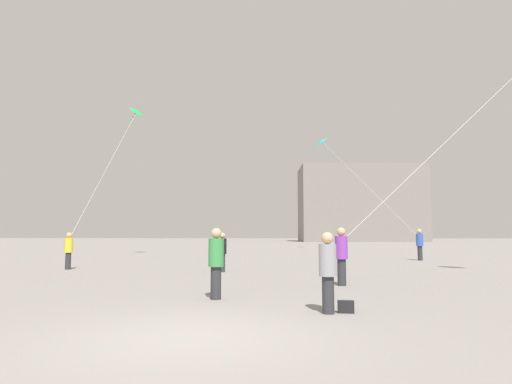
{
  "coord_description": "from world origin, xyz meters",
  "views": [
    {
      "loc": [
        1.47,
        -6.66,
        1.54
      ],
      "look_at": [
        0.0,
        16.42,
        3.75
      ],
      "focal_mm": 30.86,
      "sensor_mm": 36.0,
      "label": 1
    }
  ],
  "objects_px": {
    "person_in_yellow": "(69,249)",
    "handbag_beside_flyer": "(346,307)",
    "person_in_black": "(222,250)",
    "building_left_hall": "(360,204)",
    "person_in_green": "(216,260)",
    "person_in_purple": "(341,254)",
    "kite_emerald_diamond": "(137,112)",
    "kite_cyan_diamond": "(322,142)",
    "person_in_grey": "(328,269)",
    "person_in_blue": "(420,243)"
  },
  "relations": [
    {
      "from": "person_in_grey",
      "to": "person_in_green",
      "type": "height_order",
      "value": "person_in_green"
    },
    {
      "from": "kite_cyan_diamond",
      "to": "building_left_hall",
      "type": "bearing_deg",
      "value": 75.98
    },
    {
      "from": "person_in_black",
      "to": "building_left_hall",
      "type": "height_order",
      "value": "building_left_hall"
    },
    {
      "from": "person_in_grey",
      "to": "kite_cyan_diamond",
      "type": "relative_size",
      "value": 0.08
    },
    {
      "from": "person_in_purple",
      "to": "person_in_black",
      "type": "height_order",
      "value": "person_in_purple"
    },
    {
      "from": "building_left_hall",
      "to": "person_in_yellow",
      "type": "bearing_deg",
      "value": -109.09
    },
    {
      "from": "kite_cyan_diamond",
      "to": "person_in_black",
      "type": "bearing_deg",
      "value": -103.74
    },
    {
      "from": "kite_cyan_diamond",
      "to": "person_in_grey",
      "type": "bearing_deg",
      "value": -94.95
    },
    {
      "from": "person_in_black",
      "to": "person_in_purple",
      "type": "bearing_deg",
      "value": -167.19
    },
    {
      "from": "person_in_grey",
      "to": "building_left_hall",
      "type": "xyz_separation_m",
      "value": [
        14.68,
        82.05,
        6.71
      ]
    },
    {
      "from": "person_in_yellow",
      "to": "kite_cyan_diamond",
      "type": "xyz_separation_m",
      "value": [
        13.34,
        25.6,
        10.01
      ]
    },
    {
      "from": "person_in_grey",
      "to": "kite_cyan_diamond",
      "type": "bearing_deg",
      "value": 51.76
    },
    {
      "from": "person_in_purple",
      "to": "handbag_beside_flyer",
      "type": "bearing_deg",
      "value": -64.16
    },
    {
      "from": "person_in_green",
      "to": "person_in_blue",
      "type": "bearing_deg",
      "value": -28.63
    },
    {
      "from": "person_in_black",
      "to": "kite_cyan_diamond",
      "type": "xyz_separation_m",
      "value": [
        6.46,
        26.41,
        10.02
      ]
    },
    {
      "from": "kite_emerald_diamond",
      "to": "handbag_beside_flyer",
      "type": "height_order",
      "value": "kite_emerald_diamond"
    },
    {
      "from": "person_in_blue",
      "to": "kite_cyan_diamond",
      "type": "bearing_deg",
      "value": -6.65
    },
    {
      "from": "person_in_grey",
      "to": "handbag_beside_flyer",
      "type": "xyz_separation_m",
      "value": [
        0.35,
        0.1,
        -0.74
      ]
    },
    {
      "from": "person_in_black",
      "to": "building_left_hall",
      "type": "relative_size",
      "value": 0.06
    },
    {
      "from": "person_in_purple",
      "to": "kite_emerald_diamond",
      "type": "distance_m",
      "value": 22.26
    },
    {
      "from": "person_in_grey",
      "to": "person_in_purple",
      "type": "height_order",
      "value": "person_in_purple"
    },
    {
      "from": "person_in_blue",
      "to": "kite_emerald_diamond",
      "type": "height_order",
      "value": "kite_emerald_diamond"
    },
    {
      "from": "person_in_blue",
      "to": "kite_emerald_diamond",
      "type": "relative_size",
      "value": 0.15
    },
    {
      "from": "person_in_green",
      "to": "kite_emerald_diamond",
      "type": "distance_m",
      "value": 23.07
    },
    {
      "from": "person_in_grey",
      "to": "person_in_green",
      "type": "distance_m",
      "value": 3.02
    },
    {
      "from": "kite_cyan_diamond",
      "to": "handbag_beside_flyer",
      "type": "bearing_deg",
      "value": -94.4
    },
    {
      "from": "person_in_green",
      "to": "person_in_purple",
      "type": "relative_size",
      "value": 0.97
    },
    {
      "from": "person_in_green",
      "to": "person_in_purple",
      "type": "distance_m",
      "value": 4.47
    },
    {
      "from": "handbag_beside_flyer",
      "to": "building_left_hall",
      "type": "bearing_deg",
      "value": 80.08
    },
    {
      "from": "person_in_grey",
      "to": "handbag_beside_flyer",
      "type": "relative_size",
      "value": 4.93
    },
    {
      "from": "person_in_yellow",
      "to": "person_in_purple",
      "type": "height_order",
      "value": "person_in_purple"
    },
    {
      "from": "building_left_hall",
      "to": "handbag_beside_flyer",
      "type": "relative_size",
      "value": 78.1
    },
    {
      "from": "person_in_green",
      "to": "person_in_black",
      "type": "distance_m",
      "value": 7.53
    },
    {
      "from": "person_in_blue",
      "to": "handbag_beside_flyer",
      "type": "xyz_separation_m",
      "value": [
        -6.72,
        -17.54,
        -0.88
      ]
    },
    {
      "from": "person_in_yellow",
      "to": "person_in_black",
      "type": "xyz_separation_m",
      "value": [
        6.88,
        -0.81,
        -0.01
      ]
    },
    {
      "from": "person_in_yellow",
      "to": "handbag_beside_flyer",
      "type": "bearing_deg",
      "value": 172.67
    },
    {
      "from": "person_in_green",
      "to": "kite_emerald_diamond",
      "type": "relative_size",
      "value": 0.14
    },
    {
      "from": "person_in_yellow",
      "to": "person_in_black",
      "type": "relative_size",
      "value": 1.01
    },
    {
      "from": "person_in_grey",
      "to": "building_left_hall",
      "type": "relative_size",
      "value": 0.06
    },
    {
      "from": "person_in_blue",
      "to": "building_left_hall",
      "type": "bearing_deg",
      "value": -25.91
    },
    {
      "from": "kite_cyan_diamond",
      "to": "handbag_beside_flyer",
      "type": "height_order",
      "value": "kite_cyan_diamond"
    },
    {
      "from": "handbag_beside_flyer",
      "to": "person_in_grey",
      "type": "bearing_deg",
      "value": -164.05
    },
    {
      "from": "person_in_black",
      "to": "kite_cyan_diamond",
      "type": "height_order",
      "value": "kite_cyan_diamond"
    },
    {
      "from": "person_in_black",
      "to": "kite_emerald_diamond",
      "type": "distance_m",
      "value": 16.91
    },
    {
      "from": "kite_emerald_diamond",
      "to": "person_in_yellow",
      "type": "bearing_deg",
      "value": -85.04
    },
    {
      "from": "person_in_yellow",
      "to": "person_in_purple",
      "type": "distance_m",
      "value": 12.32
    },
    {
      "from": "person_in_grey",
      "to": "kite_emerald_diamond",
      "type": "distance_m",
      "value": 25.53
    },
    {
      "from": "person_in_yellow",
      "to": "kite_cyan_diamond",
      "type": "distance_m",
      "value": 30.55
    },
    {
      "from": "person_in_black",
      "to": "person_in_blue",
      "type": "distance_m",
      "value": 13.44
    },
    {
      "from": "person_in_black",
      "to": "kite_cyan_diamond",
      "type": "relative_size",
      "value": 0.08
    }
  ]
}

